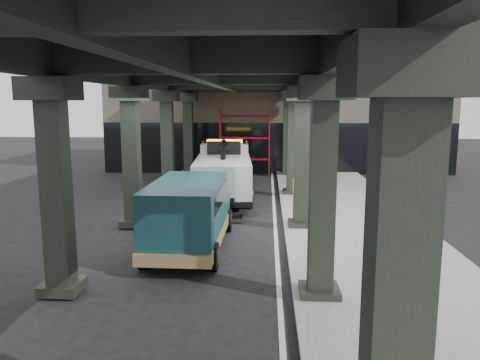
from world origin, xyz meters
The scene contains 8 objects.
ground centered at (0.00, 0.00, 0.00)m, with size 90.00×90.00×0.00m, color black.
sidewalk centered at (4.50, 2.00, 0.07)m, with size 5.00×40.00×0.15m, color gray.
lane_stripe centered at (1.70, 2.00, 0.01)m, with size 0.12×38.00×0.01m, color silver.
viaduct centered at (-0.40, 2.00, 5.46)m, with size 7.40×32.00×6.40m.
building centered at (2.00, 20.00, 4.00)m, with size 22.00×10.00×8.00m, color #C6B793.
scaffolding centered at (0.00, 14.64, 2.11)m, with size 3.08×0.88×4.00m.
tow_truck centered at (-0.64, 7.51, 1.34)m, with size 2.93×8.49×2.74m.
towed_van centered at (-0.94, -0.57, 1.17)m, with size 2.23×5.39×2.17m.
Camera 1 is at (1.38, -14.18, 4.46)m, focal length 35.00 mm.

